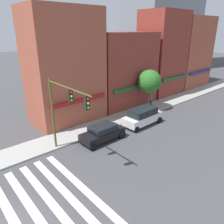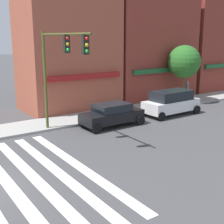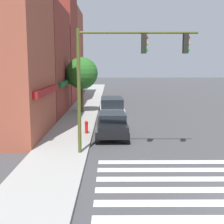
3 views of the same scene
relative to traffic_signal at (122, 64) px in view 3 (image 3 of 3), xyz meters
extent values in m
cube|color=#9E9E99|center=(-5.66, 3.26, -4.59)|extent=(120.00, 3.00, 0.15)
cube|color=silver|center=(-2.30, -4.24, -4.67)|extent=(0.53, 10.80, 0.01)
cube|color=silver|center=(-1.18, -4.24, -4.67)|extent=(0.53, 10.80, 0.01)
cube|color=#9E4C38|center=(4.28, 7.26, 1.49)|extent=(7.82, 5.00, 12.31)
cube|color=maroon|center=(4.28, 4.61, -1.67)|extent=(6.65, 0.30, 0.40)
cube|color=maroon|center=(13.03, 7.26, 0.19)|extent=(9.18, 5.00, 9.73)
cube|color=#1E592D|center=(13.03, 4.61, -1.67)|extent=(7.80, 0.30, 0.40)
cube|color=maroon|center=(21.63, 7.26, 1.69)|extent=(6.94, 5.00, 12.73)
cube|color=#1E592D|center=(21.63, 4.61, -1.67)|extent=(5.90, 0.30, 0.40)
cube|color=#9E4C38|center=(29.49, 7.26, 1.39)|extent=(8.32, 5.00, 12.12)
cube|color=navy|center=(29.49, 4.61, -1.67)|extent=(7.07, 0.30, 0.40)
cylinder|color=#474C1E|center=(0.00, 2.16, -1.48)|extent=(0.18, 0.18, 6.38)
cylinder|color=#474C1E|center=(0.00, -0.77, 1.51)|extent=(0.12, 5.86, 0.12)
cube|color=black|center=(0.00, -1.06, 0.99)|extent=(0.32, 0.24, 0.95)
sphere|color=red|center=(0.00, -1.19, 1.28)|extent=(0.18, 0.18, 0.18)
sphere|color=#EAAD14|center=(0.00, -1.19, 0.98)|extent=(0.18, 0.18, 0.18)
sphere|color=green|center=(0.00, -1.19, 0.68)|extent=(0.18, 0.18, 0.18)
cube|color=black|center=(0.00, -3.11, 0.99)|extent=(0.32, 0.24, 0.95)
sphere|color=red|center=(0.00, -3.24, 1.28)|extent=(0.18, 0.18, 0.18)
sphere|color=#EAAD14|center=(0.00, -3.24, 0.98)|extent=(0.18, 0.18, 0.18)
sphere|color=green|center=(0.00, -3.24, 0.68)|extent=(0.18, 0.18, 0.18)
cube|color=black|center=(4.04, 0.46, -3.98)|extent=(4.45, 1.92, 0.70)
cube|color=black|center=(4.04, 0.46, -3.35)|extent=(2.46, 1.72, 0.55)
cylinder|color=black|center=(2.25, 1.36, -4.33)|extent=(0.68, 0.22, 0.68)
cylinder|color=black|center=(2.25, -0.44, -4.33)|extent=(0.68, 0.22, 0.68)
cylinder|color=black|center=(5.84, 1.36, -4.33)|extent=(0.68, 0.22, 0.68)
cylinder|color=black|center=(5.84, -0.44, -4.33)|extent=(0.68, 0.22, 0.68)
cube|color=white|center=(9.72, 0.46, -3.90)|extent=(4.75, 2.02, 0.85)
cube|color=black|center=(9.72, 0.46, -3.10)|extent=(3.33, 1.83, 0.75)
cylinder|color=black|center=(7.77, 1.41, -4.33)|extent=(0.68, 0.22, 0.68)
cylinder|color=black|center=(7.77, -0.49, -4.33)|extent=(0.68, 0.22, 0.68)
cylinder|color=black|center=(11.66, 1.41, -4.33)|extent=(0.68, 0.22, 0.68)
cylinder|color=black|center=(11.66, -0.49, -4.33)|extent=(0.68, 0.22, 0.68)
cylinder|color=#23232D|center=(15.11, 3.71, -4.09)|extent=(0.26, 0.26, 0.85)
cylinder|color=slate|center=(15.11, 3.71, -3.32)|extent=(0.32, 0.32, 0.70)
sphere|color=tan|center=(15.11, 3.71, -2.86)|extent=(0.22, 0.22, 0.22)
cylinder|color=red|center=(4.47, 2.16, -4.19)|extent=(0.20, 0.20, 0.65)
sphere|color=red|center=(4.47, 2.16, -3.80)|extent=(0.24, 0.24, 0.24)
cylinder|color=brown|center=(14.01, 3.26, -3.21)|extent=(0.24, 0.24, 2.62)
sphere|color=#286623|center=(14.01, 3.26, -0.85)|extent=(3.00, 3.00, 3.00)
camera|label=1|loc=(-7.54, -14.27, 5.48)|focal=35.00mm
camera|label=2|loc=(-7.76, -16.69, 1.37)|focal=50.00mm
camera|label=3|loc=(-15.60, 0.59, -0.01)|focal=50.00mm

